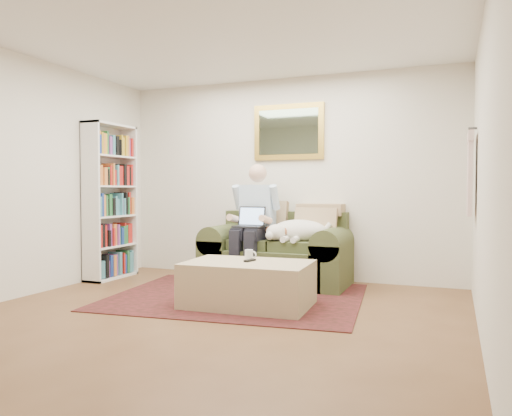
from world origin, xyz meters
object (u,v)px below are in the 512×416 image
Objects in this scene: seated_man at (252,224)px; ottoman at (248,284)px; sofa at (277,259)px; bookshelf at (110,201)px; laptop at (250,222)px; coffee_mug at (249,255)px; sleeping_dog at (299,231)px.

ottoman is at bearing -69.84° from seated_man.
seated_man is (-0.26, -0.16, 0.43)m from sofa.
ottoman is 0.61× the size of bookshelf.
coffee_mug is at bearing -68.24° from laptop.
sleeping_dog is at bearing 13.64° from laptop.
laptop reaches higher than ottoman.
ottoman is at bearing -83.88° from sofa.
seated_man is 0.58m from sleeping_dog.
sofa is 5.15× the size of laptop.
coffee_mug is (0.34, -0.91, -0.24)m from seated_man.
bookshelf is (-2.46, -0.34, 0.33)m from sleeping_dog.
bookshelf is at bearing 163.76° from coffee_mug.
seated_man is at bearing 90.00° from laptop.
ottoman is (-0.18, -1.15, -0.45)m from sleeping_dog.
coffee_mug is at bearing 109.53° from ottoman.
seated_man reaches higher than sofa.
laptop is at bearing -90.00° from seated_man.
seated_man is 14.69× the size of coffee_mug.
bookshelf reaches higher than coffee_mug.
sleeping_dog is 7.19× the size of coffee_mug.
bookshelf reaches higher than ottoman.
sofa is at bearing 41.02° from laptop.
ottoman is at bearing -19.58° from bookshelf.
laptop reaches higher than coffee_mug.
laptop is at bearing -166.36° from sleeping_dog.
sofa reaches higher than ottoman.
seated_man is 0.73× the size of bookshelf.
bookshelf reaches higher than seated_man.
sofa is 1.19× the size of seated_man.
seated_man is at bearing 8.01° from bookshelf.
sleeping_dog is 0.36× the size of bookshelf.
ottoman is 0.32m from coffee_mug.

